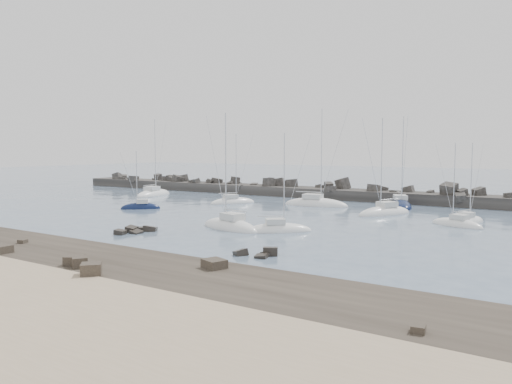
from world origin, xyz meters
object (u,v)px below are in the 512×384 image
(sailboat_6, at_px, (278,231))
(sailboat_2, at_px, (233,203))
(sailboat_5, at_px, (385,213))
(sailboat_7, at_px, (401,206))
(sailboat_0, at_px, (153,195))
(sailboat_1, at_px, (141,208))
(sailboat_8, at_px, (457,225))
(sailboat_3, at_px, (316,205))
(sailboat_9, at_px, (467,222))
(sailboat_4, at_px, (230,227))

(sailboat_6, bearing_deg, sailboat_2, 135.70)
(sailboat_5, relative_size, sailboat_6, 1.23)
(sailboat_6, bearing_deg, sailboat_7, 82.39)
(sailboat_0, relative_size, sailboat_7, 1.05)
(sailboat_2, bearing_deg, sailboat_1, -118.67)
(sailboat_6, relative_size, sailboat_8, 1.10)
(sailboat_5, distance_m, sailboat_6, 21.42)
(sailboat_0, xyz_separation_m, sailboat_3, (34.77, 1.50, 0.00))
(sailboat_6, xyz_separation_m, sailboat_9, (16.45, 18.14, -0.00))
(sailboat_1, relative_size, sailboat_8, 0.90)
(sailboat_1, distance_m, sailboat_9, 46.48)
(sailboat_0, height_order, sailboat_2, sailboat_0)
(sailboat_1, bearing_deg, sailboat_4, -19.47)
(sailboat_3, distance_m, sailboat_7, 13.41)
(sailboat_0, bearing_deg, sailboat_6, -29.08)
(sailboat_0, relative_size, sailboat_4, 1.12)
(sailboat_2, distance_m, sailboat_8, 37.26)
(sailboat_1, bearing_deg, sailboat_9, 14.15)
(sailboat_9, bearing_deg, sailboat_2, 176.30)
(sailboat_0, relative_size, sailboat_3, 0.97)
(sailboat_0, bearing_deg, sailboat_2, -8.24)
(sailboat_3, distance_m, sailboat_9, 25.26)
(sailboat_0, distance_m, sailboat_3, 34.80)
(sailboat_3, bearing_deg, sailboat_8, -22.84)
(sailboat_5, bearing_deg, sailboat_3, 161.25)
(sailboat_3, bearing_deg, sailboat_9, -16.17)
(sailboat_0, xyz_separation_m, sailboat_6, (42.58, -23.68, -0.01))
(sailboat_6, distance_m, sailboat_7, 31.48)
(sailboat_1, height_order, sailboat_7, sailboat_7)
(sailboat_1, distance_m, sailboat_2, 15.71)
(sailboat_3, xyz_separation_m, sailboat_9, (24.26, -7.04, -0.02))
(sailboat_6, bearing_deg, sailboat_3, 107.23)
(sailboat_1, height_order, sailboat_9, sailboat_9)
(sailboat_9, bearing_deg, sailboat_4, -138.67)
(sailboat_9, bearing_deg, sailboat_6, -132.20)
(sailboat_5, bearing_deg, sailboat_1, -157.40)
(sailboat_1, xyz_separation_m, sailboat_7, (32.78, 24.42, 0.01))
(sailboat_5, height_order, sailboat_6, sailboat_5)
(sailboat_8, bearing_deg, sailboat_2, 171.77)
(sailboat_2, bearing_deg, sailboat_3, 19.16)
(sailboat_2, xyz_separation_m, sailboat_9, (37.53, -2.43, -0.00))
(sailboat_2, height_order, sailboat_8, sailboat_2)
(sailboat_4, xyz_separation_m, sailboat_6, (5.68, 1.32, -0.03))
(sailboat_3, xyz_separation_m, sailboat_7, (11.98, 6.02, 0.00))
(sailboat_6, xyz_separation_m, sailboat_8, (15.80, 15.24, -0.00))
(sailboat_6, bearing_deg, sailboat_8, 43.96)
(sailboat_7, bearing_deg, sailboat_3, -153.32)
(sailboat_3, xyz_separation_m, sailboat_6, (7.81, -25.18, -0.01))
(sailboat_1, bearing_deg, sailboat_7, 36.68)
(sailboat_2, relative_size, sailboat_7, 0.82)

